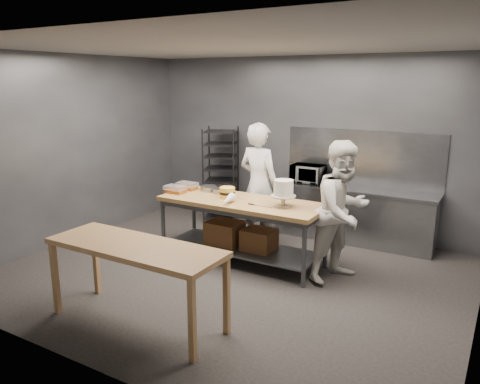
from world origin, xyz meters
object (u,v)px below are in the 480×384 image
(chef_right, at_px, (343,212))
(frosted_cake_stand, at_px, (283,190))
(chef_behind, at_px, (259,185))
(work_table, at_px, (241,223))
(near_counter, at_px, (135,252))
(speed_rack, at_px, (221,176))
(layer_cake, at_px, (227,193))
(microwave, at_px, (308,174))

(chef_right, distance_m, frosted_cake_stand, 0.83)
(chef_right, bearing_deg, chef_behind, 92.15)
(work_table, xyz_separation_m, chef_behind, (-0.11, 0.76, 0.41))
(chef_behind, bearing_deg, near_counter, 100.81)
(near_counter, bearing_deg, chef_behind, 91.36)
(near_counter, distance_m, speed_rack, 3.96)
(work_table, relative_size, chef_right, 1.29)
(chef_behind, height_order, layer_cake, chef_behind)
(chef_behind, bearing_deg, speed_rack, -24.48)
(near_counter, height_order, chef_behind, chef_behind)
(work_table, bearing_deg, chef_behind, 98.42)
(chef_behind, height_order, chef_right, chef_behind)
(chef_right, xyz_separation_m, microwave, (-1.13, 1.56, 0.12))
(speed_rack, distance_m, frosted_cake_stand, 2.64)
(near_counter, height_order, chef_right, chef_right)
(chef_behind, relative_size, layer_cake, 8.71)
(near_counter, relative_size, frosted_cake_stand, 5.39)
(speed_rack, bearing_deg, chef_behind, -33.92)
(chef_right, height_order, frosted_cake_stand, chef_right)
(speed_rack, distance_m, chef_behind, 1.52)
(chef_behind, distance_m, layer_cake, 0.77)
(near_counter, xyz_separation_m, frosted_cake_stand, (0.73, 2.11, 0.34))
(work_table, distance_m, microwave, 1.78)
(frosted_cake_stand, bearing_deg, work_table, 177.96)
(work_table, distance_m, frosted_cake_stand, 0.90)
(frosted_cake_stand, bearing_deg, speed_rack, 141.48)
(speed_rack, bearing_deg, layer_cake, -54.60)
(work_table, bearing_deg, speed_rack, 130.39)
(microwave, height_order, layer_cake, microwave)
(chef_right, relative_size, frosted_cake_stand, 5.00)
(work_table, xyz_separation_m, speed_rack, (-1.37, 1.61, 0.28))
(near_counter, distance_m, frosted_cake_stand, 2.25)
(chef_right, xyz_separation_m, layer_cake, (-1.69, -0.12, 0.07))
(chef_behind, relative_size, frosted_cake_stand, 5.29)
(near_counter, height_order, microwave, microwave)
(microwave, height_order, frosted_cake_stand, frosted_cake_stand)
(speed_rack, xyz_separation_m, frosted_cake_stand, (2.05, -1.63, 0.30))
(work_table, height_order, chef_right, chef_right)
(frosted_cake_stand, height_order, layer_cake, frosted_cake_stand)
(speed_rack, relative_size, layer_cake, 7.76)
(microwave, bearing_deg, work_table, -101.19)
(chef_right, relative_size, layer_cake, 8.23)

